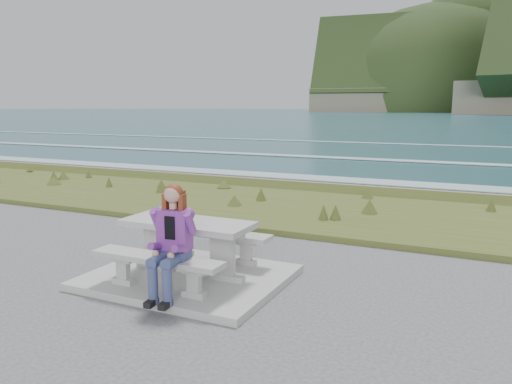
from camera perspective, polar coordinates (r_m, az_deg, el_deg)
concrete_slab at (r=7.04m, az=-7.71°, el=-9.63°), size 2.60×2.10×0.10m
picnic_table at (r=6.86m, az=-7.83°, el=-4.62°), size 1.80×0.75×0.75m
bench_landward at (r=6.37m, az=-11.25°, el=-8.03°), size 1.80×0.35×0.45m
bench_seaward at (r=7.49m, az=-4.85°, el=-5.18°), size 1.80×0.35×0.45m
grass_verge at (r=11.41m, az=6.12°, el=-2.33°), size 160.00×4.50×0.22m
shore_drop at (r=14.14m, az=10.02°, el=-0.09°), size 160.00×0.80×2.20m
ocean at (r=31.13m, az=18.43°, el=1.63°), size 1600.00×1600.00×0.09m
seated_woman at (r=6.07m, az=-9.87°, el=-7.36°), size 0.44×0.70×1.37m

